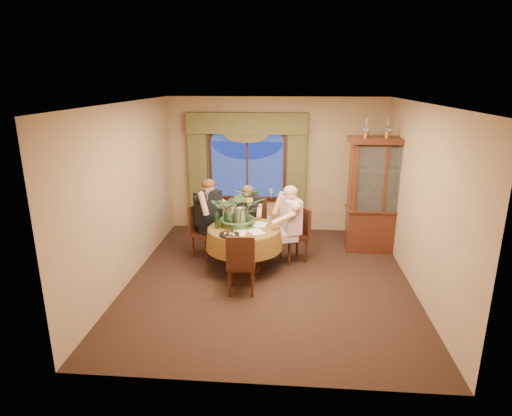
# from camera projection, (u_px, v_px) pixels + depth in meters

# --- Properties ---
(floor) EXTENTS (5.00, 5.00, 0.00)m
(floor) POSITION_uv_depth(u_px,v_px,m) (269.00, 280.00, 6.97)
(floor) COLOR black
(floor) RESTS_ON ground
(wall_back) EXTENTS (4.50, 0.00, 4.50)m
(wall_back) POSITION_uv_depth(u_px,v_px,m) (276.00, 165.00, 8.95)
(wall_back) COLOR #A17A59
(wall_back) RESTS_ON ground
(wall_right) EXTENTS (0.00, 5.00, 5.00)m
(wall_right) POSITION_uv_depth(u_px,v_px,m) (420.00, 200.00, 6.38)
(wall_right) COLOR #A17A59
(wall_right) RESTS_ON ground
(ceiling) EXTENTS (5.00, 5.00, 0.00)m
(ceiling) POSITION_uv_depth(u_px,v_px,m) (271.00, 103.00, 6.16)
(ceiling) COLOR white
(ceiling) RESTS_ON wall_back
(window) EXTENTS (1.62, 0.10, 1.32)m
(window) POSITION_uv_depth(u_px,v_px,m) (247.00, 170.00, 8.95)
(window) COLOR navy
(window) RESTS_ON wall_back
(arched_transom) EXTENTS (1.60, 0.06, 0.44)m
(arched_transom) POSITION_uv_depth(u_px,v_px,m) (247.00, 133.00, 8.73)
(arched_transom) COLOR navy
(arched_transom) RESTS_ON wall_back
(drapery_left) EXTENTS (0.38, 0.14, 2.32)m
(drapery_left) POSITION_uv_depth(u_px,v_px,m) (198.00, 176.00, 9.02)
(drapery_left) COLOR #4A4522
(drapery_left) RESTS_ON floor
(drapery_right) EXTENTS (0.38, 0.14, 2.32)m
(drapery_right) POSITION_uv_depth(u_px,v_px,m) (296.00, 177.00, 8.86)
(drapery_right) COLOR #4A4522
(drapery_right) RESTS_ON floor
(swag_valance) EXTENTS (2.45, 0.16, 0.42)m
(swag_valance) POSITION_uv_depth(u_px,v_px,m) (246.00, 123.00, 8.59)
(swag_valance) COLOR #4A4522
(swag_valance) RESTS_ON wall_back
(dining_table) EXTENTS (1.61, 1.61, 0.75)m
(dining_table) POSITION_uv_depth(u_px,v_px,m) (244.00, 249.00, 7.25)
(dining_table) COLOR #913A18
(dining_table) RESTS_ON floor
(china_cabinet) EXTENTS (1.33, 0.53, 2.14)m
(china_cabinet) POSITION_uv_depth(u_px,v_px,m) (382.00, 196.00, 7.89)
(china_cabinet) COLOR #3B1810
(china_cabinet) RESTS_ON floor
(oil_lamp_left) EXTENTS (0.11, 0.11, 0.34)m
(oil_lamp_left) POSITION_uv_depth(u_px,v_px,m) (366.00, 128.00, 7.56)
(oil_lamp_left) COLOR #A5722D
(oil_lamp_left) RESTS_ON china_cabinet
(oil_lamp_center) EXTENTS (0.11, 0.11, 0.34)m
(oil_lamp_center) POSITION_uv_depth(u_px,v_px,m) (388.00, 128.00, 7.53)
(oil_lamp_center) COLOR #A5722D
(oil_lamp_center) RESTS_ON china_cabinet
(oil_lamp_right) EXTENTS (0.11, 0.11, 0.34)m
(oil_lamp_right) POSITION_uv_depth(u_px,v_px,m) (409.00, 128.00, 7.50)
(oil_lamp_right) COLOR #A5722D
(oil_lamp_right) RESTS_ON china_cabinet
(chair_right) EXTENTS (0.57, 0.57, 0.96)m
(chair_right) POSITION_uv_depth(u_px,v_px,m) (294.00, 235.00, 7.58)
(chair_right) COLOR black
(chair_right) RESTS_ON floor
(chair_back_right) EXTENTS (0.46, 0.46, 0.96)m
(chair_back_right) POSITION_uv_depth(u_px,v_px,m) (254.00, 225.00, 8.10)
(chair_back_right) COLOR black
(chair_back_right) RESTS_ON floor
(chair_back) EXTENTS (0.58, 0.58, 0.96)m
(chair_back) POSITION_uv_depth(u_px,v_px,m) (206.00, 232.00, 7.71)
(chair_back) COLOR black
(chair_back) RESTS_ON floor
(chair_front_left) EXTENTS (0.44, 0.44, 0.96)m
(chair_front_left) POSITION_uv_depth(u_px,v_px,m) (241.00, 263.00, 6.44)
(chair_front_left) COLOR black
(chair_front_left) RESTS_ON floor
(person_pink) EXTENTS (0.61, 0.64, 1.42)m
(person_pink) POSITION_uv_depth(u_px,v_px,m) (291.00, 226.00, 7.36)
(person_pink) COLOR #CEA4AD
(person_pink) RESTS_ON floor
(person_back) EXTENTS (0.70, 0.71, 1.46)m
(person_back) POSITION_uv_depth(u_px,v_px,m) (209.00, 218.00, 7.69)
(person_back) COLOR black
(person_back) RESTS_ON floor
(person_scarf) EXTENTS (0.47, 0.44, 1.29)m
(person_scarf) POSITION_uv_depth(u_px,v_px,m) (248.00, 219.00, 7.94)
(person_scarf) COLOR black
(person_scarf) RESTS_ON floor
(stoneware_vase) EXTENTS (0.16, 0.16, 0.31)m
(stoneware_vase) POSITION_uv_depth(u_px,v_px,m) (240.00, 216.00, 7.25)
(stoneware_vase) COLOR tan
(stoneware_vase) RESTS_ON dining_table
(centerpiece_plant) EXTENTS (0.92, 1.02, 0.79)m
(centerpiece_plant) POSITION_uv_depth(u_px,v_px,m) (240.00, 191.00, 7.11)
(centerpiece_plant) COLOR #385735
(centerpiece_plant) RESTS_ON dining_table
(olive_bowl) EXTENTS (0.15, 0.15, 0.05)m
(olive_bowl) POSITION_uv_depth(u_px,v_px,m) (249.00, 227.00, 7.10)
(olive_bowl) COLOR #4D5B32
(olive_bowl) RESTS_ON dining_table
(cheese_platter) EXTENTS (0.32, 0.32, 0.02)m
(cheese_platter) POSITION_uv_depth(u_px,v_px,m) (229.00, 235.00, 6.79)
(cheese_platter) COLOR black
(cheese_platter) RESTS_ON dining_table
(wine_bottle_0) EXTENTS (0.07, 0.07, 0.33)m
(wine_bottle_0) POSITION_uv_depth(u_px,v_px,m) (226.00, 218.00, 7.12)
(wine_bottle_0) COLOR black
(wine_bottle_0) RESTS_ON dining_table
(wine_bottle_1) EXTENTS (0.07, 0.07, 0.33)m
(wine_bottle_1) POSITION_uv_depth(u_px,v_px,m) (217.00, 219.00, 7.08)
(wine_bottle_1) COLOR black
(wine_bottle_1) RESTS_ON dining_table
(wine_bottle_2) EXTENTS (0.07, 0.07, 0.33)m
(wine_bottle_2) POSITION_uv_depth(u_px,v_px,m) (232.00, 217.00, 7.15)
(wine_bottle_2) COLOR tan
(wine_bottle_2) RESTS_ON dining_table
(wine_bottle_3) EXTENTS (0.07, 0.07, 0.33)m
(wine_bottle_3) POSITION_uv_depth(u_px,v_px,m) (235.00, 219.00, 7.08)
(wine_bottle_3) COLOR black
(wine_bottle_3) RESTS_ON dining_table
(tasting_paper_0) EXTENTS (0.34, 0.37, 0.00)m
(tasting_paper_0) POSITION_uv_depth(u_px,v_px,m) (256.00, 232.00, 6.96)
(tasting_paper_0) COLOR white
(tasting_paper_0) RESTS_ON dining_table
(tasting_paper_1) EXTENTS (0.25, 0.33, 0.00)m
(tasting_paper_1) POSITION_uv_depth(u_px,v_px,m) (260.00, 225.00, 7.29)
(tasting_paper_1) COLOR white
(tasting_paper_1) RESTS_ON dining_table
(tasting_paper_2) EXTENTS (0.24, 0.32, 0.00)m
(tasting_paper_2) POSITION_uv_depth(u_px,v_px,m) (240.00, 233.00, 6.90)
(tasting_paper_2) COLOR white
(tasting_paper_2) RESTS_ON dining_table
(wine_glass_person_pink) EXTENTS (0.07, 0.07, 0.18)m
(wine_glass_person_pink) POSITION_uv_depth(u_px,v_px,m) (269.00, 220.00, 7.23)
(wine_glass_person_pink) COLOR silver
(wine_glass_person_pink) RESTS_ON dining_table
(wine_glass_person_back) EXTENTS (0.07, 0.07, 0.18)m
(wine_glass_person_back) POSITION_uv_depth(u_px,v_px,m) (226.00, 217.00, 7.39)
(wine_glass_person_back) COLOR silver
(wine_glass_person_back) RESTS_ON dining_table
(wine_glass_person_scarf) EXTENTS (0.07, 0.07, 0.18)m
(wine_glass_person_scarf) POSITION_uv_depth(u_px,v_px,m) (246.00, 215.00, 7.53)
(wine_glass_person_scarf) COLOR silver
(wine_glass_person_scarf) RESTS_ON dining_table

